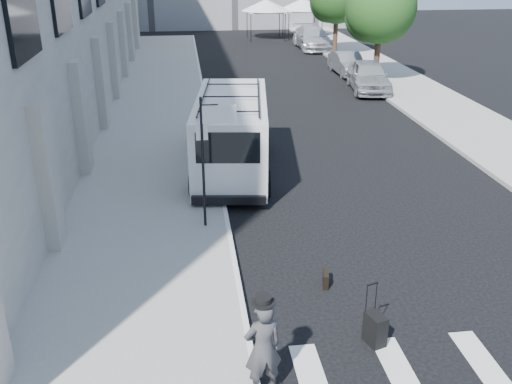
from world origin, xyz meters
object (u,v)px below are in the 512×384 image
object	(u,v)px
cargo_van	(232,133)
parked_car_c	(313,38)
parked_car_a	(369,76)
briefcase	(326,279)
parked_car_b	(347,63)
businessman	(263,348)
suitcase	(375,329)

from	to	relation	value
cargo_van	parked_car_c	bearing A→B (deg)	78.60
parked_car_c	parked_car_a	bearing A→B (deg)	-90.37
briefcase	parked_car_c	xyz separation A→B (m)	(6.84, 32.43, 0.65)
briefcase	parked_car_b	size ratio (longest dim) A/B	0.11
businessman	parked_car_a	distance (m)	23.17
businessman	cargo_van	world-z (taller)	cargo_van
suitcase	parked_car_b	xyz separation A→B (m)	(6.40, 24.87, 0.34)
parked_car_a	suitcase	bearing A→B (deg)	-99.16
parked_car_a	parked_car_b	world-z (taller)	parked_car_a
suitcase	parked_car_b	world-z (taller)	parked_car_b
briefcase	suitcase	xyz separation A→B (m)	(0.44, -2.12, 0.16)
suitcase	cargo_van	xyz separation A→B (m)	(-1.87, 9.62, 0.99)
briefcase	suitcase	distance (m)	2.17
cargo_van	parked_car_a	bearing A→B (deg)	59.96
cargo_van	suitcase	bearing A→B (deg)	-72.04
businessman	briefcase	size ratio (longest dim) A/B	4.06
businessman	parked_car_c	world-z (taller)	businessman
businessman	suitcase	world-z (taller)	businessman
cargo_van	parked_car_a	size ratio (longest dim) A/B	1.50
briefcase	cargo_van	world-z (taller)	cargo_van
parked_car_b	briefcase	bearing A→B (deg)	-107.96
businessman	parked_car_a	world-z (taller)	businessman
suitcase	cargo_van	world-z (taller)	cargo_van
parked_car_b	parked_car_c	world-z (taller)	parked_car_c
businessman	parked_car_a	size ratio (longest dim) A/B	0.38
parked_car_a	parked_car_b	xyz separation A→B (m)	(0.07, 4.37, -0.14)
briefcase	parked_car_c	bearing A→B (deg)	90.10
briefcase	parked_car_c	size ratio (longest dim) A/B	0.08
cargo_van	briefcase	bearing A→B (deg)	-72.24
parked_car_b	businessman	bearing A→B (deg)	-109.81
businessman	parked_car_c	bearing A→B (deg)	-113.87
suitcase	parked_car_a	size ratio (longest dim) A/B	0.26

